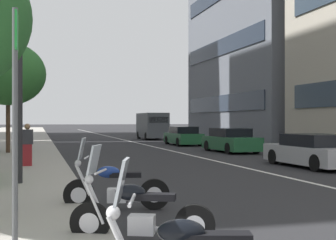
{
  "coord_description": "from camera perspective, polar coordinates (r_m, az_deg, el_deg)",
  "views": [
    {
      "loc": [
        -3.89,
        7.67,
        1.83
      ],
      "look_at": [
        17.14,
        1.76,
        1.84
      ],
      "focal_mm": 49.67,
      "sensor_mm": 36.0,
      "label": 1
    }
  ],
  "objects": [
    {
      "name": "car_mid_block_traffic",
      "position": [
        26.8,
        7.7,
        -2.54
      ],
      "size": [
        4.48,
        2.0,
        1.37
      ],
      "rotation": [
        0.0,
        0.0,
        0.04
      ],
      "color": "#236038",
      "rests_on": "ground"
    },
    {
      "name": "car_approaching_light",
      "position": [
        18.98,
        17.39,
        -3.68
      ],
      "size": [
        4.52,
        2.01,
        1.29
      ],
      "rotation": [
        0.0,
        0.0,
        0.02
      ],
      "color": "#B7B7BC",
      "rests_on": "ground"
    },
    {
      "name": "street_tree_mid_sidewalk",
      "position": [
        25.59,
        -19.03,
        5.37
      ],
      "size": [
        3.85,
        3.85,
        5.73
      ],
      "color": "#473323",
      "rests_on": "sidewalk_right_plaza"
    },
    {
      "name": "car_lead_in_lane",
      "position": [
        34.05,
        1.87,
        -2.02
      ],
      "size": [
        4.41,
        1.83,
        1.36
      ],
      "rotation": [
        0.0,
        0.0,
        0.01
      ],
      "color": "#236038",
      "rests_on": "ground"
    },
    {
      "name": "lane_centre_stripe",
      "position": [
        39.68,
        -4.53,
        -2.65
      ],
      "size": [
        110.0,
        0.16,
        0.01
      ],
      "primitive_type": "cube",
      "color": "silver",
      "rests_on": "ground"
    },
    {
      "name": "motorcycle_under_tarp",
      "position": [
        7.01,
        -3.61,
        -11.53
      ],
      "size": [
        0.99,
        2.05,
        1.46
      ],
      "rotation": [
        0.0,
        0.0,
        1.18
      ],
      "color": "black",
      "rests_on": "ground"
    },
    {
      "name": "street_lamp_with_banners",
      "position": [
        13.37,
        -15.99,
        13.81
      ],
      "size": [
        1.26,
        2.76,
        8.02
      ],
      "color": "#232326",
      "rests_on": "sidewalk_right_plaza"
    },
    {
      "name": "parking_sign_by_curb",
      "position": [
        5.17,
        -18.22,
        0.28
      ],
      "size": [
        0.32,
        0.06,
        2.87
      ],
      "color": "#47494C",
      "rests_on": "sidewalk_right_plaza"
    },
    {
      "name": "delivery_van_ahead",
      "position": [
        43.9,
        -1.96,
        -0.66
      ],
      "size": [
        5.21,
        2.14,
        2.49
      ],
      "rotation": [
        0.0,
        0.0,
        -0.01
      ],
      "color": "#4C5156",
      "rests_on": "ground"
    },
    {
      "name": "pedestrian_on_plaza",
      "position": [
        17.87,
        -16.88,
        -2.92
      ],
      "size": [
        0.29,
        0.42,
        1.55
      ],
      "rotation": [
        0.0,
        0.0,
        6.21
      ],
      "color": "maroon",
      "rests_on": "sidewalk_right_plaza"
    },
    {
      "name": "motorcycle_nearest_camera",
      "position": [
        9.62,
        -6.57,
        -8.34
      ],
      "size": [
        0.74,
        2.13,
        1.47
      ],
      "rotation": [
        0.0,
        0.0,
        1.34
      ],
      "color": "black",
      "rests_on": "ground"
    }
  ]
}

